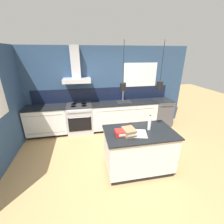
{
  "coord_description": "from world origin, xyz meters",
  "views": [
    {
      "loc": [
        -0.61,
        -2.76,
        2.4
      ],
      "look_at": [
        0.03,
        0.57,
        1.05
      ],
      "focal_mm": 24.0,
      "sensor_mm": 36.0,
      "label": 1
    }
  ],
  "objects_px": {
    "bottle_on_island": "(149,124)",
    "book_stack": "(129,132)",
    "dishwasher": "(161,112)",
    "red_supply_box": "(122,133)",
    "oven_range": "(80,118)"
  },
  "relations": [
    {
      "from": "dishwasher",
      "to": "red_supply_box",
      "type": "bearing_deg",
      "value": -134.37
    },
    {
      "from": "dishwasher",
      "to": "red_supply_box",
      "type": "height_order",
      "value": "red_supply_box"
    },
    {
      "from": "dishwasher",
      "to": "bottle_on_island",
      "type": "distance_m",
      "value": 2.38
    },
    {
      "from": "dishwasher",
      "to": "red_supply_box",
      "type": "distance_m",
      "value": 2.83
    },
    {
      "from": "book_stack",
      "to": "dishwasher",
      "type": "bearing_deg",
      "value": 48.15
    },
    {
      "from": "red_supply_box",
      "to": "bottle_on_island",
      "type": "bearing_deg",
      "value": 9.39
    },
    {
      "from": "dishwasher",
      "to": "bottle_on_island",
      "type": "xyz_separation_m",
      "value": [
        -1.33,
        -1.89,
        0.59
      ]
    },
    {
      "from": "oven_range",
      "to": "book_stack",
      "type": "relative_size",
      "value": 2.85
    },
    {
      "from": "dishwasher",
      "to": "book_stack",
      "type": "bearing_deg",
      "value": -131.85
    },
    {
      "from": "book_stack",
      "to": "oven_range",
      "type": "bearing_deg",
      "value": 116.15
    },
    {
      "from": "bottle_on_island",
      "to": "red_supply_box",
      "type": "bearing_deg",
      "value": -170.61
    },
    {
      "from": "book_stack",
      "to": "red_supply_box",
      "type": "bearing_deg",
      "value": 170.36
    },
    {
      "from": "bottle_on_island",
      "to": "book_stack",
      "type": "xyz_separation_m",
      "value": [
        -0.47,
        -0.13,
        -0.07
      ]
    },
    {
      "from": "dishwasher",
      "to": "book_stack",
      "type": "height_order",
      "value": "book_stack"
    },
    {
      "from": "oven_range",
      "to": "book_stack",
      "type": "height_order",
      "value": "book_stack"
    }
  ]
}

